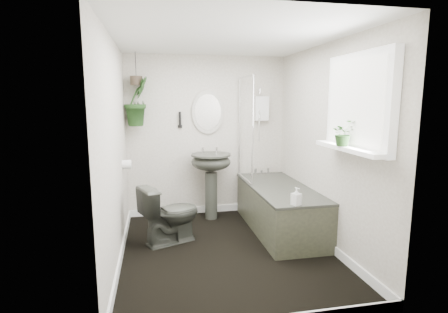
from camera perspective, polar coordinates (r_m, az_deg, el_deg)
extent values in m
cube|color=black|center=(4.07, 0.43, -15.25)|extent=(2.30, 2.80, 0.02)
cube|color=white|center=(3.75, 0.47, 18.96)|extent=(2.30, 2.80, 0.02)
cube|color=silver|center=(5.12, -2.77, 3.34)|extent=(2.30, 0.02, 2.30)
cube|color=silver|center=(2.40, 7.34, -3.54)|extent=(2.30, 0.02, 2.30)
cube|color=silver|center=(3.68, -17.51, 0.60)|extent=(0.02, 2.80, 2.30)
cube|color=silver|center=(4.13, 16.41, 1.55)|extent=(0.02, 2.80, 2.30)
cube|color=white|center=(4.04, 0.43, -14.47)|extent=(2.30, 2.80, 0.10)
cube|color=white|center=(5.20, 6.14, 7.81)|extent=(0.20, 0.10, 0.35)
ellipsoid|color=#B9B5A8|center=(5.05, -2.66, 7.24)|extent=(0.46, 0.03, 0.62)
cylinder|color=black|center=(5.00, -7.19, 6.01)|extent=(0.04, 0.04, 0.22)
cylinder|color=white|center=(4.41, -15.62, -1.25)|extent=(0.11, 0.11, 0.11)
cube|color=white|center=(3.46, 21.17, 8.19)|extent=(0.08, 1.00, 0.90)
cube|color=white|center=(3.45, 19.78, 1.25)|extent=(0.18, 1.00, 0.04)
cube|color=white|center=(3.43, 20.53, 8.22)|extent=(0.01, 0.86, 0.76)
imported|color=#2D2F29|center=(4.21, -8.74, -9.20)|extent=(0.79, 0.63, 0.70)
imported|color=black|center=(3.44, 18.89, 3.66)|extent=(0.24, 0.21, 0.24)
imported|color=black|center=(4.88, -14.00, 8.76)|extent=(0.46, 0.47, 0.66)
imported|color=black|center=(3.77, 11.72, -6.39)|extent=(0.11, 0.11, 0.19)
cylinder|color=#3D3125|center=(4.88, -14.13, 11.93)|extent=(0.16, 0.16, 0.12)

